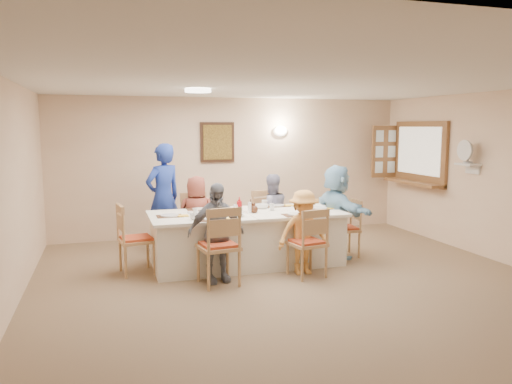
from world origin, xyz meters
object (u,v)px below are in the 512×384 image
object	(u,v)px
diner_back_right	(271,212)
dining_table	(247,238)
chair_right_end	(344,228)
caregiver	(163,198)
chair_front_left	(218,245)
diner_right_end	(337,211)
chair_left_end	(137,238)
diner_front_left	(216,233)
diner_back_left	(197,216)
chair_back_right	(269,220)
chair_front_right	(307,242)
condiment_ketchup	(239,205)
chair_back_left	(196,224)
diner_front_right	(304,232)
serving_hatch	(420,153)
desk_fan	(467,155)

from	to	relation	value
diner_back_right	dining_table	bearing A→B (deg)	48.21
chair_right_end	caregiver	distance (m)	2.87
chair_front_left	diner_right_end	bearing A→B (deg)	-165.94
chair_left_end	caregiver	distance (m)	1.31
diner_right_end	diner_front_left	bearing A→B (deg)	102.17
dining_table	diner_back_left	world-z (taller)	diner_back_left
chair_back_right	chair_front_right	bearing A→B (deg)	-100.70
chair_right_end	condiment_ketchup	size ratio (longest dim) A/B	4.03
chair_back_left	diner_front_right	xyz separation A→B (m)	(1.20, -1.48, 0.09)
serving_hatch	desk_fan	size ratio (longest dim) A/B	5.00
chair_right_end	diner_front_left	world-z (taller)	diner_front_left
dining_table	chair_back_left	world-z (taller)	chair_back_left
desk_fan	diner_back_left	world-z (taller)	desk_fan
caregiver	condiment_ketchup	size ratio (longest dim) A/B	7.84
chair_front_right	diner_back_right	distance (m)	1.49
dining_table	chair_back_right	distance (m)	1.00
caregiver	diner_front_right	bearing A→B (deg)	103.54
diner_back_right	diner_right_end	xyz separation A→B (m)	(0.82, -0.68, 0.09)
diner_back_right	chair_back_left	bearing A→B (deg)	-6.07
serving_hatch	diner_front_left	bearing A→B (deg)	-158.01
chair_front_right	diner_front_left	world-z (taller)	diner_front_left
chair_front_right	diner_front_left	distance (m)	1.22
dining_table	condiment_ketchup	distance (m)	0.50
chair_left_end	diner_back_right	distance (m)	2.26
chair_front_left	chair_front_right	bearing A→B (deg)	172.45
serving_hatch	diner_front_right	xyz separation A→B (m)	(-2.95, -1.67, -0.93)
chair_back_left	diner_front_left	bearing A→B (deg)	-89.65
chair_front_right	diner_back_left	distance (m)	1.91
diner_front_left	diner_back_left	bearing A→B (deg)	82.62
diner_back_left	diner_front_left	world-z (taller)	diner_front_left
chair_back_left	diner_right_end	xyz separation A→B (m)	(2.02, -0.80, 0.23)
chair_front_left	diner_back_right	bearing A→B (deg)	-136.58
chair_back_left	serving_hatch	bearing A→B (deg)	3.03
dining_table	diner_back_left	xyz separation A→B (m)	(-0.60, 0.68, 0.24)
dining_table	diner_back_right	distance (m)	0.94
diner_back_left	diner_front_right	world-z (taller)	diner_back_left
diner_front_left	condiment_ketchup	size ratio (longest dim) A/B	5.83
chair_back_left	diner_back_right	bearing A→B (deg)	-5.36
chair_front_left	diner_back_left	world-z (taller)	diner_back_left
chair_front_right	chair_back_right	bearing A→B (deg)	-99.87
serving_hatch	dining_table	bearing A→B (deg)	-164.34
diner_front_right	chair_left_end	bearing A→B (deg)	160.21
desk_fan	chair_back_right	xyz separation A→B (m)	(-2.84, 1.16, -1.08)
chair_back_left	condiment_ketchup	world-z (taller)	condiment_ketchup
chair_back_left	chair_right_end	bearing A→B (deg)	-20.06
chair_front_right	condiment_ketchup	bearing A→B (deg)	-60.67
chair_back_left	chair_back_right	bearing A→B (deg)	0.35
chair_back_right	chair_front_left	size ratio (longest dim) A/B	0.93
caregiver	chair_front_right	bearing A→B (deg)	101.74
chair_front_right	diner_front_left	size ratio (longest dim) A/B	0.73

